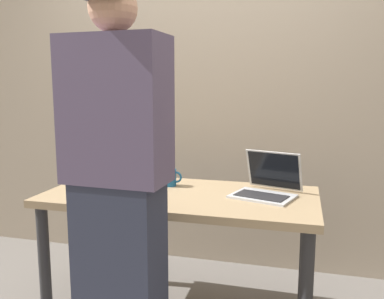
{
  "coord_description": "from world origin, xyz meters",
  "views": [
    {
      "loc": [
        0.64,
        -2.12,
        1.34
      ],
      "look_at": [
        0.07,
        0.0,
        0.99
      ],
      "focal_mm": 38.1,
      "sensor_mm": 36.0,
      "label": 1
    }
  ],
  "objects_px": {
    "person_figure": "(118,197)",
    "coffee_mug": "(170,178)",
    "beer_bottle_dark": "(118,162)",
    "laptop": "(267,185)",
    "beer_bottle_brown": "(94,161)"
  },
  "relations": [
    {
      "from": "person_figure",
      "to": "coffee_mug",
      "type": "height_order",
      "value": "person_figure"
    },
    {
      "from": "beer_bottle_dark",
      "to": "person_figure",
      "type": "height_order",
      "value": "person_figure"
    },
    {
      "from": "laptop",
      "to": "person_figure",
      "type": "relative_size",
      "value": 0.23
    },
    {
      "from": "laptop",
      "to": "beer_bottle_dark",
      "type": "height_order",
      "value": "beer_bottle_dark"
    },
    {
      "from": "beer_bottle_brown",
      "to": "beer_bottle_dark",
      "type": "height_order",
      "value": "beer_bottle_brown"
    },
    {
      "from": "laptop",
      "to": "beer_bottle_dark",
      "type": "relative_size",
      "value": 1.43
    },
    {
      "from": "laptop",
      "to": "coffee_mug",
      "type": "xyz_separation_m",
      "value": [
        -0.58,
        0.06,
        -0.0
      ]
    },
    {
      "from": "laptop",
      "to": "beer_bottle_dark",
      "type": "xyz_separation_m",
      "value": [
        -0.96,
        0.14,
        0.05
      ]
    },
    {
      "from": "beer_bottle_dark",
      "to": "coffee_mug",
      "type": "height_order",
      "value": "beer_bottle_dark"
    },
    {
      "from": "person_figure",
      "to": "coffee_mug",
      "type": "xyz_separation_m",
      "value": [
        -0.03,
        0.78,
        -0.09
      ]
    },
    {
      "from": "coffee_mug",
      "to": "person_figure",
      "type": "bearing_deg",
      "value": -87.88
    },
    {
      "from": "beer_bottle_brown",
      "to": "person_figure",
      "type": "bearing_deg",
      "value": -55.66
    },
    {
      "from": "beer_bottle_dark",
      "to": "person_figure",
      "type": "bearing_deg",
      "value": -64.42
    },
    {
      "from": "person_figure",
      "to": "coffee_mug",
      "type": "bearing_deg",
      "value": 92.12
    },
    {
      "from": "beer_bottle_brown",
      "to": "coffee_mug",
      "type": "relative_size",
      "value": 2.73
    }
  ]
}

